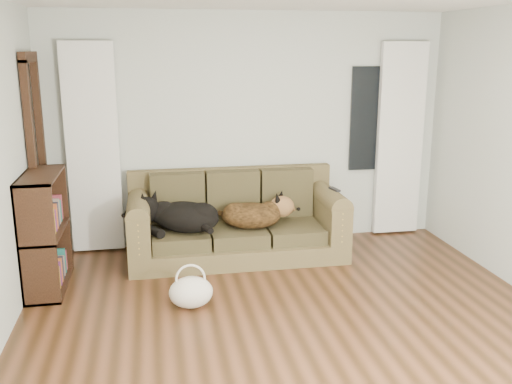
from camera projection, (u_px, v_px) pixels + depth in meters
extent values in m
plane|color=#35200F|center=(303.00, 344.00, 4.37)|extent=(5.00, 5.00, 0.00)
cube|color=#B3BDB0|center=(248.00, 130.00, 6.43)|extent=(4.50, 0.04, 2.60)
cube|color=white|center=(93.00, 149.00, 6.09)|extent=(0.55, 0.08, 2.25)
cube|color=white|center=(400.00, 140.00, 6.71)|extent=(0.55, 0.08, 2.25)
cube|color=black|center=(371.00, 119.00, 6.63)|extent=(0.50, 0.03, 1.20)
cube|color=black|center=(38.00, 167.00, 5.68)|extent=(0.07, 0.60, 2.10)
cube|color=brown|center=(237.00, 216.00, 6.10)|extent=(2.28, 0.99, 0.93)
ellipsoid|color=black|center=(181.00, 218.00, 5.93)|extent=(0.90, 0.84, 0.31)
ellipsoid|color=black|center=(255.00, 214.00, 6.05)|extent=(0.74, 0.60, 0.29)
cube|color=black|center=(335.00, 189.00, 6.11)|extent=(0.08, 0.18, 0.02)
ellipsoid|color=silver|center=(191.00, 290.00, 4.95)|extent=(0.47, 0.42, 0.28)
cube|color=black|center=(45.00, 237.00, 5.30)|extent=(0.37, 0.89, 1.10)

